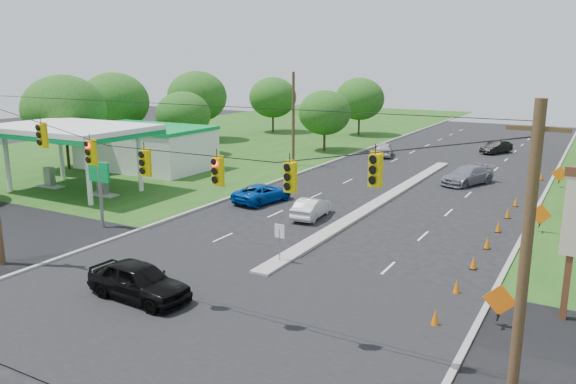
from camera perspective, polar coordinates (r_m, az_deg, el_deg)
The scene contains 36 objects.
ground at distance 23.91m, azimuth -8.28°, elevation -11.55°, with size 160.00×160.00×0.00m, color black.
grass_left at distance 58.00m, azimuth -19.82°, elevation 2.48°, with size 40.00×160.00×0.06m, color #1E4714.
cross_street at distance 23.91m, azimuth -8.28°, elevation -11.55°, with size 160.00×14.00×0.02m, color black.
curb_left at distance 53.57m, azimuth 2.78°, elevation 2.42°, with size 0.25×110.00×0.16m, color gray.
curb_right at distance 48.21m, azimuth 24.75°, elevation 0.01°, with size 0.25×110.00×0.16m, color gray.
median at distance 41.58m, azimuth 9.64°, elevation -0.88°, with size 1.00×34.00×0.18m, color gray.
median_sign at distance 28.03m, azimuth -0.86°, elevation -4.45°, with size 0.55×0.06×2.05m.
signal_span at distance 21.59m, azimuth -10.43°, elevation -0.36°, with size 25.60×0.32×9.00m.
utility_pole_far_left at distance 54.03m, azimuth 0.54°, elevation 7.35°, with size 0.28×0.28×9.00m, color #422D1C.
gas_station at distance 53.15m, azimuth -15.31°, elevation 4.70°, with size 18.40×19.70×5.20m.
cone_0 at distance 22.74m, azimuth 14.72°, elevation -12.24°, with size 0.32×0.32×0.70m, color #DA6607.
cone_1 at distance 25.88m, azimuth 16.76°, elevation -9.18°, with size 0.32×0.32×0.70m, color #DA6607.
cone_2 at distance 29.10m, azimuth 18.34°, elevation -6.78°, with size 0.32×0.32×0.70m, color #DA6607.
cone_3 at distance 32.38m, azimuth 19.58°, elevation -4.87°, with size 0.32×0.32×0.70m, color #DA6607.
cone_4 at distance 35.70m, azimuth 20.59°, elevation -3.30°, with size 0.32×0.32×0.70m, color #DA6607.
cone_5 at distance 39.05m, azimuth 21.43°, elevation -2.00°, with size 0.32×0.32×0.70m, color #DA6607.
cone_6 at distance 42.43m, azimuth 22.13°, elevation -0.91°, with size 0.32×0.32×0.70m, color #DA6607.
cone_7 at distance 45.76m, azimuth 23.47°, elevation -0.06°, with size 0.32×0.32×0.70m, color #DA6607.
cone_8 at distance 49.18m, azimuth 23.93°, elevation 0.75°, with size 0.32×0.32×0.70m, color #DA6607.
cone_9 at distance 52.60m, azimuth 24.34°, elevation 1.45°, with size 0.32×0.32×0.70m, color #DA6607.
work_sign_0 at distance 22.99m, azimuth 20.71°, elevation -10.37°, with size 1.27×0.58×1.37m.
work_sign_1 at distance 36.25m, azimuth 24.27°, elevation -2.17°, with size 1.27×0.58×1.37m.
work_sign_2 at distance 49.91m, azimuth 25.88°, elevation 1.60°, with size 1.27×0.58×1.37m.
tree_1 at distance 56.04m, azimuth -21.81°, elevation 7.74°, with size 7.56×7.56×8.82m.
tree_2 at distance 61.69m, azimuth -10.60°, elevation 7.70°, with size 5.88×5.88×6.86m.
tree_3 at distance 73.11m, azimuth -9.22°, elevation 9.54°, with size 7.56×7.56×8.82m.
tree_4 at distance 80.72m, azimuth -1.55°, elevation 9.58°, with size 6.72×6.72×7.84m.
tree_5 at distance 63.58m, azimuth 3.76°, elevation 8.05°, with size 5.88×5.88×6.86m.
tree_6 at distance 78.02m, azimuth 7.29°, elevation 9.36°, with size 6.72×6.72×7.84m.
tree_14 at distance 65.62m, azimuth -17.21°, elevation 8.74°, with size 7.56×7.56×8.82m.
black_sedan at distance 24.94m, azimuth -14.92°, elevation -8.73°, with size 1.96×4.88×1.66m, color black.
white_sedan at distance 36.47m, azimuth 2.40°, elevation -1.61°, with size 1.40×4.01×1.32m, color #BCBCBC.
blue_pickup at distance 40.51m, azimuth -2.59°, elevation -0.10°, with size 2.23×4.84×1.34m, color #033CA3.
silver_car_far at distance 48.65m, azimuth 17.77°, elevation 1.62°, with size 2.12×5.21×1.51m, color slate.
silver_car_oncoming at distance 61.09m, azimuth 9.71°, elevation 4.30°, with size 1.79×4.44×1.51m, color #B0B0B0.
dark_car_receding at distance 66.33m, azimuth 20.41°, elevation 4.30°, with size 1.48×4.23×1.40m, color black.
Camera 1 is at (13.51, -17.05, 9.92)m, focal length 35.00 mm.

